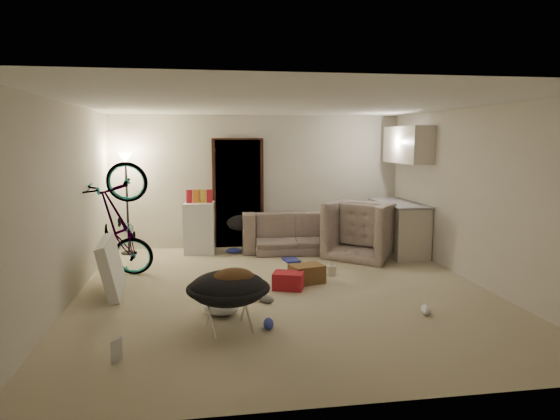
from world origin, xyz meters
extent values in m
cube|color=#B8AD8E|center=(0.00, 0.00, -0.01)|extent=(5.50, 6.00, 0.02)
cube|color=white|center=(0.00, 0.00, 2.51)|extent=(5.50, 6.00, 0.02)
cube|color=beige|center=(0.00, 3.01, 1.25)|extent=(5.50, 0.02, 2.50)
cube|color=beige|center=(0.00, -3.01, 1.25)|extent=(5.50, 0.02, 2.50)
cube|color=beige|center=(-2.76, 0.00, 1.25)|extent=(0.02, 6.00, 2.50)
cube|color=beige|center=(2.76, 0.00, 1.25)|extent=(0.02, 6.00, 2.50)
cube|color=black|center=(-0.40, 2.97, 1.02)|extent=(0.85, 0.10, 2.04)
cube|color=black|center=(-0.40, 2.94, 1.02)|extent=(0.97, 0.04, 2.10)
cylinder|color=black|center=(-2.40, 2.65, 0.01)|extent=(0.28, 0.28, 0.03)
cylinder|color=black|center=(-2.40, 2.65, 0.85)|extent=(0.04, 0.04, 1.70)
cone|color=#FFE0A5|center=(-2.40, 2.65, 1.72)|extent=(0.24, 0.24, 0.18)
cube|color=beige|center=(2.43, 2.00, 0.44)|extent=(0.60, 1.50, 0.88)
cube|color=gray|center=(2.43, 2.00, 0.90)|extent=(0.64, 1.54, 0.04)
cube|color=beige|center=(2.56, 2.00, 1.95)|extent=(0.38, 1.40, 0.65)
imported|color=#383F37|center=(0.58, 2.45, 0.28)|extent=(1.93, 0.83, 0.55)
imported|color=#383F37|center=(1.79, 1.84, 0.36)|extent=(1.48, 1.47, 0.73)
imported|color=black|center=(-2.30, 1.07, 0.46)|extent=(1.82, 0.92, 1.01)
imported|color=#A61823|center=(-1.93, -1.98, 0.01)|extent=(0.27, 0.25, 0.02)
cube|color=white|center=(-1.14, 2.55, 0.46)|extent=(0.57, 0.57, 0.92)
cube|color=#A61823|center=(-1.31, 2.55, 1.00)|extent=(0.11, 0.09, 0.30)
cube|color=orange|center=(-1.19, 2.55, 1.00)|extent=(0.11, 0.09, 0.30)
cube|color=gold|center=(-1.07, 2.55, 1.00)|extent=(0.12, 0.10, 0.30)
cube|color=#A61823|center=(-0.95, 2.55, 1.00)|extent=(0.11, 0.08, 0.30)
cylinder|color=silver|center=(-0.83, -1.29, 0.21)|extent=(0.59, 0.59, 0.42)
ellipsoid|color=black|center=(-0.83, -1.29, 0.46)|extent=(0.83, 0.83, 0.35)
torus|color=black|center=(-0.83, -1.29, 0.46)|extent=(0.90, 0.90, 0.06)
ellipsoid|color=#53361C|center=(-0.78, -1.32, 0.57)|extent=(0.60, 0.56, 0.22)
ellipsoid|color=black|center=(-0.37, 2.45, 0.54)|extent=(0.59, 0.49, 0.28)
cube|color=silver|center=(-2.30, 0.28, 0.36)|extent=(0.35, 1.12, 0.74)
cube|color=brown|center=(0.38, 0.33, 0.13)|extent=(0.53, 0.45, 0.26)
cube|color=#A61823|center=(0.06, 0.07, 0.12)|extent=(0.48, 0.42, 0.23)
cylinder|color=beige|center=(0.83, 0.65, 0.08)|extent=(0.15, 0.15, 0.15)
cone|color=beige|center=(0.83, 0.65, 0.19)|extent=(0.09, 0.09, 0.07)
cube|color=beige|center=(-0.50, 0.06, 0.00)|extent=(0.63, 0.66, 0.01)
cube|color=#2C35A1|center=(0.39, 1.65, 0.02)|extent=(0.28, 0.35, 0.03)
cube|color=silver|center=(-0.97, 0.42, 0.01)|extent=(0.33, 0.35, 0.03)
ellipsoid|color=#2C35A1|center=(-0.53, 2.36, 0.05)|extent=(0.30, 0.14, 0.11)
ellipsoid|color=#2C35A1|center=(-0.40, -1.32, 0.05)|extent=(0.15, 0.28, 0.10)
ellipsoid|color=slate|center=(-0.32, -0.45, 0.05)|extent=(0.26, 0.26, 0.10)
ellipsoid|color=white|center=(1.49, -1.16, 0.05)|extent=(0.20, 0.30, 0.10)
ellipsoid|color=black|center=(0.91, 2.55, 0.07)|extent=(0.60, 0.57, 0.14)
ellipsoid|color=silver|center=(-0.89, -0.77, 0.07)|extent=(0.57, 0.56, 0.13)
camera|label=1|loc=(-1.09, -6.47, 2.03)|focal=32.00mm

